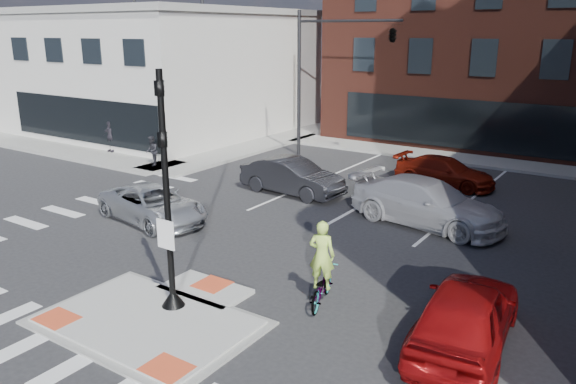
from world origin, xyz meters
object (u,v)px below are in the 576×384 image
Objects in this scene: silver_suv at (153,204)px; bg_car_dark at (292,177)px; white_pickup at (427,203)px; pedestrian_b at (111,136)px; pedestrian_a at (152,151)px; red_sedan at (466,315)px; bg_car_red at (445,172)px; cyclist at (321,276)px.

silver_suv is 6.43m from bg_car_dark.
pedestrian_b reaches higher than white_pickup.
pedestrian_a is at bearing 96.67° from white_pickup.
pedestrian_a is 0.86× the size of pedestrian_b.
white_pickup is 6.39m from bg_car_dark.
pedestrian_b is at bearing 67.28° from silver_suv.
pedestrian_a is at bearing 57.05° from silver_suv.
red_sedan is 14.12m from bg_car_red.
cyclist is at bearing -138.53° from bg_car_dark.
cyclist reaches higher than pedestrian_b.
bg_car_red is at bearing 21.23° from white_pickup.
white_pickup is 19.65m from pedestrian_b.
bg_car_dark reaches higher than bg_car_red.
cyclist is 1.29× the size of pedestrian_b.
bg_car_dark is 10.36m from cyclist.
cyclist is 21.61m from pedestrian_b.
bg_car_red is at bearing -75.00° from red_sedan.
bg_car_red is at bearing -41.85° from bg_car_dark.
pedestrian_b is (-19.55, 9.20, 0.27)m from cyclist.
pedestrian_b is at bearing -27.19° from red_sedan.
red_sedan is 3.09× the size of pedestrian_a.
red_sedan reaches higher than bg_car_red.
white_pickup is at bearing -10.08° from pedestrian_b.
pedestrian_b is (-19.58, 1.63, 0.20)m from white_pickup.
cyclist is at bearing -171.11° from bg_car_red.
pedestrian_a reaches higher than bg_car_red.
silver_suv is 2.09× the size of cyclist.
cyclist reaches higher than bg_car_red.
bg_car_dark is at bearing 137.98° from bg_car_red.
white_pickup is at bearing -106.20° from cyclist.
silver_suv is 0.83× the size of white_pickup.
bg_car_dark is (-6.36, 0.63, -0.06)m from white_pickup.
pedestrian_a is at bearing -18.70° from pedestrian_b.
pedestrian_b is (-10.91, 7.00, 0.38)m from silver_suv.
pedestrian_b reaches higher than bg_car_dark.
silver_suv is at bearing -0.61° from pedestrian_a.
bg_car_red is 2.96× the size of pedestrian_a.
red_sedan is 1.04× the size of bg_car_red.
pedestrian_a is at bearing -44.37° from cyclist.
pedestrian_b is (-23.31, 9.21, 0.23)m from red_sedan.
cyclist is at bearing 13.88° from pedestrian_a.
bg_car_dark is 13.26m from pedestrian_b.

